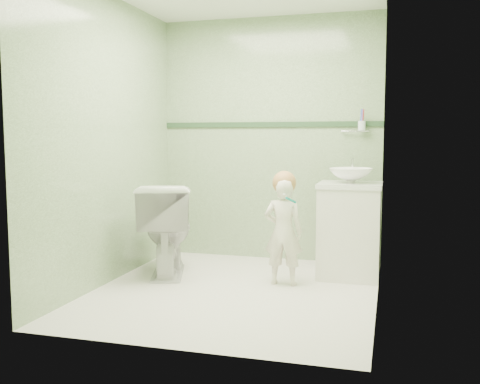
% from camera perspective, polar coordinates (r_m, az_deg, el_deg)
% --- Properties ---
extents(ground, '(2.50, 2.50, 0.00)m').
position_cam_1_polar(ground, '(4.38, -0.54, -10.39)').
color(ground, white).
rests_on(ground, ground).
extents(room_shell, '(2.50, 2.54, 2.40)m').
position_cam_1_polar(room_shell, '(4.21, -0.55, 5.50)').
color(room_shell, gray).
rests_on(room_shell, ground).
extents(trim_stripe, '(2.20, 0.02, 0.05)m').
position_cam_1_polar(trim_stripe, '(5.41, 3.13, 7.13)').
color(trim_stripe, '#29462A').
rests_on(trim_stripe, room_shell).
extents(vanity, '(0.52, 0.50, 0.80)m').
position_cam_1_polar(vanity, '(4.83, 11.47, -4.13)').
color(vanity, white).
rests_on(vanity, ground).
extents(counter, '(0.54, 0.52, 0.04)m').
position_cam_1_polar(counter, '(4.77, 11.57, 0.72)').
color(counter, white).
rests_on(counter, vanity).
extents(basin, '(0.37, 0.37, 0.13)m').
position_cam_1_polar(basin, '(4.77, 11.59, 1.73)').
color(basin, white).
rests_on(basin, counter).
extents(faucet, '(0.03, 0.13, 0.18)m').
position_cam_1_polar(faucet, '(4.95, 11.76, 2.79)').
color(faucet, silver).
rests_on(faucet, counter).
extents(cup_holder, '(0.26, 0.07, 0.21)m').
position_cam_1_polar(cup_holder, '(5.24, 12.65, 6.86)').
color(cup_holder, silver).
rests_on(cup_holder, room_shell).
extents(toilet, '(0.69, 0.91, 0.82)m').
position_cam_1_polar(toilet, '(4.87, -7.77, -3.87)').
color(toilet, white).
rests_on(toilet, ground).
extents(toddler, '(0.33, 0.22, 0.88)m').
position_cam_1_polar(toddler, '(4.49, 4.60, -4.22)').
color(toddler, silver).
rests_on(toddler, ground).
extents(hair_cap, '(0.20, 0.20, 0.20)m').
position_cam_1_polar(hair_cap, '(4.46, 4.70, 0.99)').
color(hair_cap, '#B57D46').
rests_on(hair_cap, toddler).
extents(teal_toothbrush, '(0.11, 0.13, 0.08)m').
position_cam_1_polar(teal_toothbrush, '(4.32, 5.32, -0.79)').
color(teal_toothbrush, '#02837D').
rests_on(teal_toothbrush, toddler).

